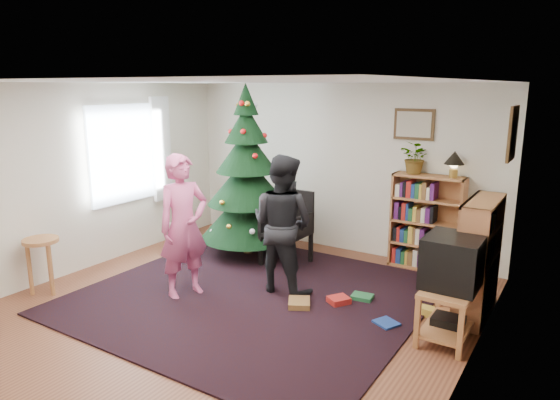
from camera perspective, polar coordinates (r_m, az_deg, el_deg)
The scene contains 23 objects.
floor at distance 5.87m, azimuth -4.81°, elevation -11.88°, with size 5.00×5.00×0.00m, color brown.
ceiling at distance 5.33m, azimuth -5.33°, elevation 13.32°, with size 5.00×5.00×0.00m, color white.
wall_back at distance 7.57m, azimuth 6.49°, elevation 3.66°, with size 5.00×0.02×2.50m, color silver.
wall_front at distance 3.87m, azimuth -28.23°, elevation -6.88°, with size 5.00×0.02×2.50m, color silver.
wall_left at distance 7.24m, azimuth -21.04°, elevation 2.44°, with size 0.02×5.00×2.50m, color silver.
wall_right at distance 4.46m, azimuth 21.49°, elevation -3.72°, with size 0.02×5.00×2.50m, color silver.
rug at distance 6.09m, azimuth -3.09°, elevation -10.82°, with size 3.80×3.60×0.02m, color black.
window_pane at distance 7.54m, azimuth -17.42°, elevation 5.04°, with size 0.04×1.20×1.40m, color silver.
curtain at distance 7.98m, azimuth -13.41°, elevation 5.68°, with size 0.06×0.35×1.60m, color white.
picture_back at distance 7.04m, azimuth 15.07°, elevation 8.35°, with size 0.55×0.03×0.42m.
picture_right at distance 6.05m, azimuth 25.06°, elevation 6.90°, with size 0.03×0.50×0.60m.
christmas_tree at distance 7.26m, azimuth -3.78°, elevation 1.65°, with size 1.38×1.38×2.50m.
bookshelf_back at distance 7.04m, azimuth 16.42°, elevation -2.37°, with size 0.95×0.30×1.30m.
bookshelf_right at distance 5.79m, azimuth 21.78°, elevation -6.10°, with size 0.30×0.95×1.30m.
tv_stand at distance 5.32m, azimuth 18.78°, elevation -11.51°, with size 0.46×0.82×0.55m.
crt_tv at distance 5.15m, azimuth 19.14°, elevation -6.63°, with size 0.53×0.57×0.50m.
armchair at distance 7.00m, azimuth 1.19°, elevation -2.81°, with size 0.58×0.58×1.03m.
stool at distance 6.64m, azimuth -25.59°, elevation -5.28°, with size 0.41×0.41×0.68m.
person_standing at distance 5.95m, azimuth -10.95°, elevation -2.98°, with size 0.62×0.41×1.71m, color #C95083.
person_by_chair at distance 5.97m, azimuth 0.26°, elevation -2.79°, with size 0.82×0.64×1.68m, color black.
potted_plant at distance 6.93m, azimuth 15.28°, elevation 4.70°, with size 0.40×0.34×0.44m, color gray.
table_lamp at distance 6.80m, azimuth 19.31°, elevation 4.38°, with size 0.26×0.26×0.34m.
floor_clutter at distance 5.79m, azimuth 9.32°, elevation -11.95°, with size 1.48×0.77×0.08m.
Camera 1 is at (3.24, -4.23, 2.46)m, focal length 32.00 mm.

